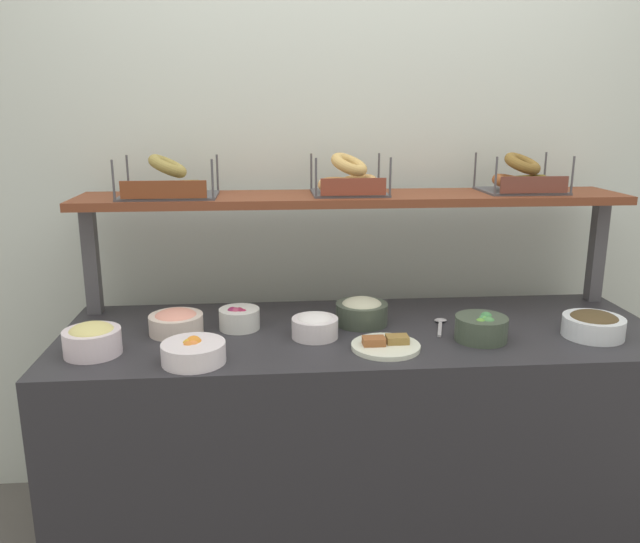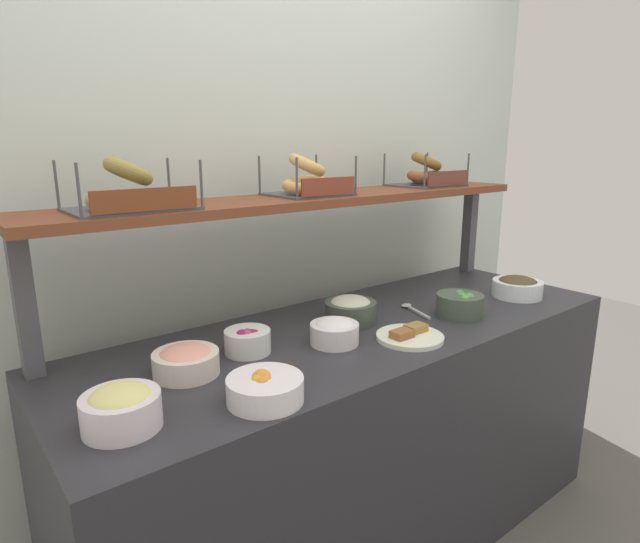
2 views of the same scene
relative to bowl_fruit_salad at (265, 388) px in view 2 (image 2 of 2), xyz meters
name	(u,v)px [view 2 (image 2 of 2)]	position (x,y,z in m)	size (l,w,h in m)	color
ground_plane	(357,536)	(0.54, 0.24, -0.88)	(8.00, 8.00, 0.00)	#595651
back_wall	(271,210)	(0.54, 0.79, 0.32)	(3.24, 0.06, 2.40)	silver
deli_counter	(359,437)	(0.54, 0.24, -0.46)	(2.04, 0.70, 0.85)	#2D2D33
shelf_riser_left	(25,306)	(-0.41, 0.51, 0.17)	(0.05, 0.05, 0.40)	#4C4C51
shelf_riser_right	(469,231)	(1.50, 0.51, 0.17)	(0.05, 0.05, 0.40)	#4C4C51
upper_shelf	(313,199)	(0.54, 0.51, 0.38)	(2.00, 0.32, 0.03)	brown
bowl_fruit_salad	(265,388)	(0.00, 0.00, 0.00)	(0.19, 0.19, 0.08)	white
bowl_beet_salad	(248,340)	(0.12, 0.29, 0.01)	(0.14, 0.14, 0.08)	white
bowl_cream_cheese	(334,331)	(0.38, 0.18, 0.01)	(0.15, 0.15, 0.08)	white
bowl_egg_salad	(121,408)	(-0.32, 0.09, 0.02)	(0.17, 0.17, 0.10)	white
bowl_veggie_mix	(460,304)	(0.91, 0.11, 0.01)	(0.17, 0.17, 0.09)	#425040
bowl_chocolate_spread	(517,287)	(1.29, 0.11, 0.01)	(0.20, 0.20, 0.09)	white
bowl_tuna_salad	(350,309)	(0.55, 0.30, 0.01)	(0.18, 0.18, 0.10)	#3E493B
bowl_lox_spread	(186,360)	(-0.09, 0.26, 0.01)	(0.18, 0.18, 0.08)	#F1E1D1
serving_plate_white	(410,336)	(0.59, 0.06, -0.02)	(0.22, 0.22, 0.04)	white
serving_spoon_near_plate	(412,309)	(0.82, 0.26, -0.03)	(0.07, 0.17, 0.01)	#B7B7BC
bagel_basket_everything	(130,194)	(-0.12, 0.49, 0.44)	(0.34, 0.26, 0.16)	#4C4C51
bagel_basket_sesame	(307,181)	(0.53, 0.52, 0.45)	(0.28, 0.26, 0.16)	#4C4C51
bagel_basket_cinnamon_raisin	(426,174)	(1.18, 0.53, 0.45)	(0.29, 0.25, 0.15)	#4C4C51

